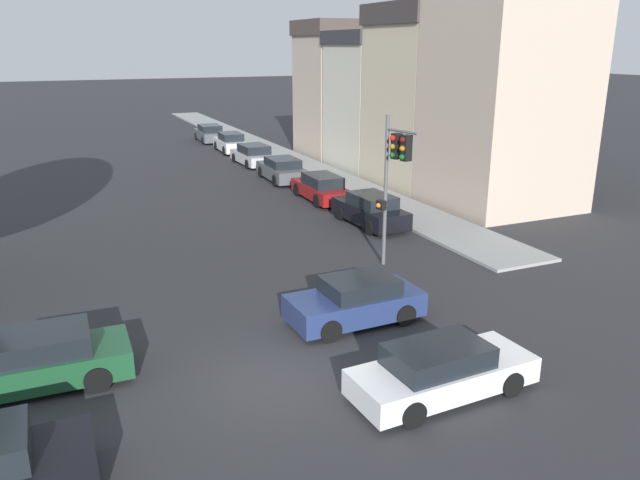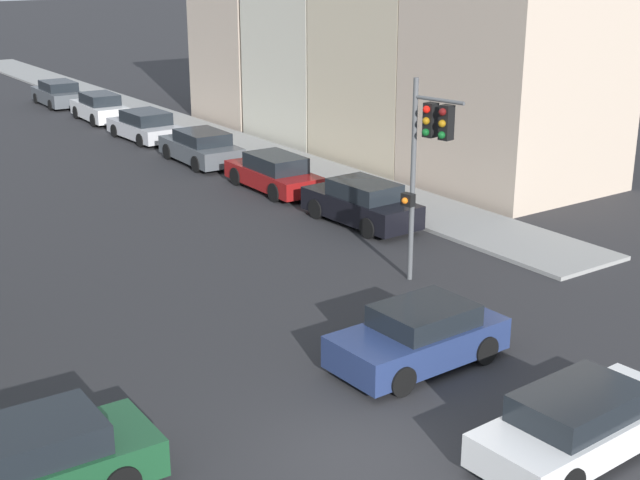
% 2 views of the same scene
% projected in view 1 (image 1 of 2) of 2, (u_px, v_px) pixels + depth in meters
% --- Properties ---
extents(ground_plane, '(300.00, 300.00, 0.00)m').
position_uv_depth(ground_plane, '(272.00, 381.00, 15.52)').
color(ground_plane, '#28282B').
extents(sidewalk_strip, '(3.10, 60.00, 0.12)m').
position_uv_depth(sidewalk_strip, '(266.00, 149.00, 49.59)').
color(sidewalk_strip, gray).
rests_on(sidewalk_strip, ground_plane).
extents(rowhouse_backdrop, '(7.99, 24.05, 12.52)m').
position_uv_depth(rowhouse_backdrop, '(421.00, 91.00, 38.24)').
color(rowhouse_backdrop, '#BCA893').
rests_on(rowhouse_backdrop, ground_plane).
extents(traffic_signal, '(0.76, 1.70, 5.63)m').
position_uv_depth(traffic_signal, '(394.00, 166.00, 22.27)').
color(traffic_signal, '#515456').
rests_on(traffic_signal, ground_plane).
extents(crossing_car_0, '(4.07, 2.03, 1.39)m').
position_uv_depth(crossing_car_0, '(356.00, 301.00, 18.66)').
color(crossing_car_0, navy).
rests_on(crossing_car_0, ground_plane).
extents(crossing_car_1, '(4.63, 1.98, 1.31)m').
position_uv_depth(crossing_car_1, '(441.00, 371.00, 14.75)').
color(crossing_car_1, silver).
rests_on(crossing_car_1, ground_plane).
extents(crossing_car_2, '(4.61, 1.99, 1.40)m').
position_uv_depth(crossing_car_2, '(34.00, 361.00, 15.11)').
color(crossing_car_2, '#194728').
rests_on(crossing_car_2, ground_plane).
extents(parked_car_0, '(1.97, 4.50, 1.50)m').
position_uv_depth(parked_car_0, '(370.00, 210.00, 28.72)').
color(parked_car_0, black).
rests_on(parked_car_0, ground_plane).
extents(parked_car_1, '(1.91, 4.69, 1.41)m').
position_uv_depth(parked_car_1, '(321.00, 188.00, 33.38)').
color(parked_car_1, maroon).
rests_on(parked_car_1, ground_plane).
extents(parked_car_2, '(2.13, 4.67, 1.42)m').
position_uv_depth(parked_car_2, '(282.00, 170.00, 38.25)').
color(parked_car_2, '#4C5156').
rests_on(parked_car_2, ground_plane).
extents(parked_car_3, '(2.13, 4.63, 1.41)m').
position_uv_depth(parked_car_3, '(253.00, 155.00, 43.44)').
color(parked_car_3, '#B7B7BC').
rests_on(parked_car_3, ground_plane).
extents(parked_car_4, '(1.98, 4.49, 1.50)m').
position_uv_depth(parked_car_4, '(231.00, 143.00, 48.57)').
color(parked_car_4, silver).
rests_on(parked_car_4, ground_plane).
extents(parked_car_5, '(2.11, 4.64, 1.44)m').
position_uv_depth(parked_car_5, '(210.00, 134.00, 53.91)').
color(parked_car_5, '#4C5156').
rests_on(parked_car_5, ground_plane).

